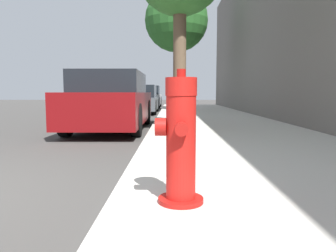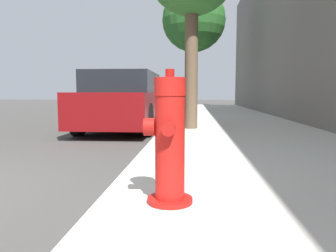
{
  "view_description": "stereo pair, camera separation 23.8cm",
  "coord_description": "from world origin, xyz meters",
  "views": [
    {
      "loc": [
        2.25,
        -2.47,
        0.94
      ],
      "look_at": [
        2.22,
        1.08,
        0.58
      ],
      "focal_mm": 35.0,
      "sensor_mm": 36.0,
      "label": 1
    },
    {
      "loc": [
        2.49,
        -2.46,
        0.94
      ],
      "look_at": [
        2.22,
        1.08,
        0.58
      ],
      "focal_mm": 35.0,
      "sensor_mm": 36.0,
      "label": 2
    }
  ],
  "objects": [
    {
      "name": "fire_hydrant",
      "position": [
        2.32,
        -0.12,
        0.58
      ],
      "size": [
        0.36,
        0.35,
        0.97
      ],
      "color": "#A91511",
      "rests_on": "sidewalk_slab"
    },
    {
      "name": "parked_car_far",
      "position": [
        0.69,
        18.07,
        0.66
      ],
      "size": [
        1.82,
        4.06,
        1.35
      ],
      "color": "#B7B7BC",
      "rests_on": "ground_plane"
    },
    {
      "name": "street_tree_far",
      "position": [
        2.48,
        12.88,
        4.23
      ],
      "size": [
        2.89,
        2.89,
        5.55
      ],
      "color": "brown",
      "rests_on": "sidewalk_slab"
    },
    {
      "name": "parked_car_near",
      "position": [
        0.76,
        5.8,
        0.71
      ],
      "size": [
        1.71,
        4.57,
        1.44
      ],
      "color": "maroon",
      "rests_on": "ground_plane"
    },
    {
      "name": "parked_car_mid",
      "position": [
        0.73,
        12.41,
        0.62
      ],
      "size": [
        1.79,
        3.84,
        1.27
      ],
      "color": "#4C5156",
      "rests_on": "ground_plane"
    },
    {
      "name": "sidewalk_slab",
      "position": [
        3.54,
        0.0,
        0.07
      ],
      "size": [
        3.54,
        40.0,
        0.13
      ],
      "color": "beige",
      "rests_on": "ground_plane"
    }
  ]
}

